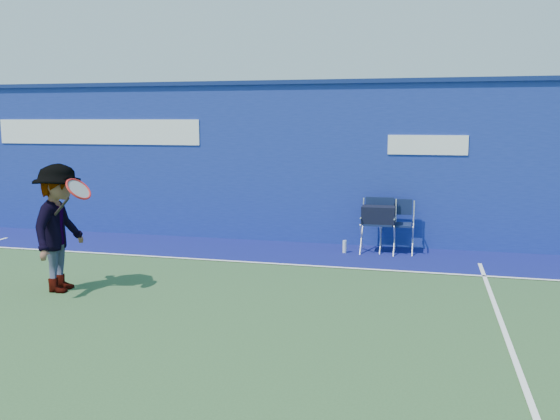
% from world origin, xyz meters
% --- Properties ---
extents(ground, '(80.00, 80.00, 0.00)m').
position_xyz_m(ground, '(0.00, 0.00, 0.00)').
color(ground, '#2F502B').
rests_on(ground, ground).
extents(stadium_wall, '(24.00, 0.50, 3.08)m').
position_xyz_m(stadium_wall, '(-0.00, 5.20, 1.55)').
color(stadium_wall, navy).
rests_on(stadium_wall, ground).
extents(out_of_bounds_strip, '(24.00, 1.80, 0.01)m').
position_xyz_m(out_of_bounds_strip, '(0.00, 4.10, 0.00)').
color(out_of_bounds_strip, '#0E135A').
rests_on(out_of_bounds_strip, ground).
extents(court_lines, '(24.00, 12.00, 0.01)m').
position_xyz_m(court_lines, '(0.00, 0.60, 0.01)').
color(court_lines, white).
rests_on(court_lines, out_of_bounds_strip).
extents(directors_chair_left, '(0.58, 0.52, 0.97)m').
position_xyz_m(directors_chair_left, '(2.80, 4.46, 0.40)').
color(directors_chair_left, silver).
rests_on(directors_chair_left, ground).
extents(directors_chair_right, '(0.56, 0.50, 0.94)m').
position_xyz_m(directors_chair_right, '(3.13, 4.57, 0.29)').
color(directors_chair_right, silver).
rests_on(directors_chair_right, ground).
extents(water_bottle, '(0.07, 0.07, 0.23)m').
position_xyz_m(water_bottle, '(2.23, 4.30, 0.11)').
color(water_bottle, silver).
rests_on(water_bottle, ground).
extents(tennis_player, '(0.96, 1.21, 1.76)m').
position_xyz_m(tennis_player, '(-1.26, 1.06, 0.88)').
color(tennis_player, '#EA4738').
rests_on(tennis_player, ground).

